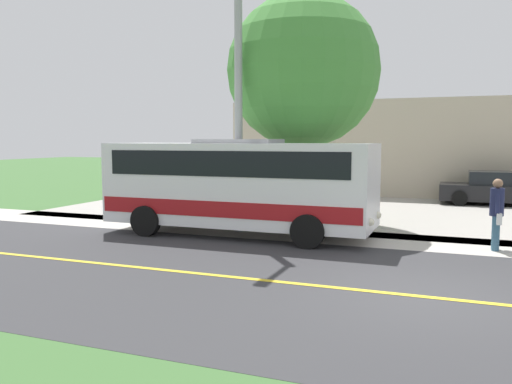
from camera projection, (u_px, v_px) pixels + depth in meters
ground_plane at (426, 297)px, 9.30m from camera, size 120.00×120.00×0.00m
road_surface at (426, 297)px, 9.30m from camera, size 8.00×100.00×0.01m
sidewalk at (437, 243)px, 14.13m from camera, size 2.40×100.00×0.01m
road_centre_line at (426, 297)px, 9.30m from camera, size 0.16×100.00×0.00m
shuttle_bus_front at (239, 182)px, 15.32m from camera, size 2.68×7.99×2.82m
pedestrian_with_bags at (497, 212)px, 13.18m from camera, size 0.72×0.34×1.83m
street_light_pole at (237, 76)px, 15.42m from camera, size 1.97×0.24×8.56m
parked_car_near at (495, 189)px, 22.50m from camera, size 2.04×4.41×1.45m
tree_curbside at (303, 71)px, 17.25m from camera, size 5.07×5.07×7.61m
commercial_building at (461, 147)px, 28.71m from camera, size 10.00×23.02×4.79m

